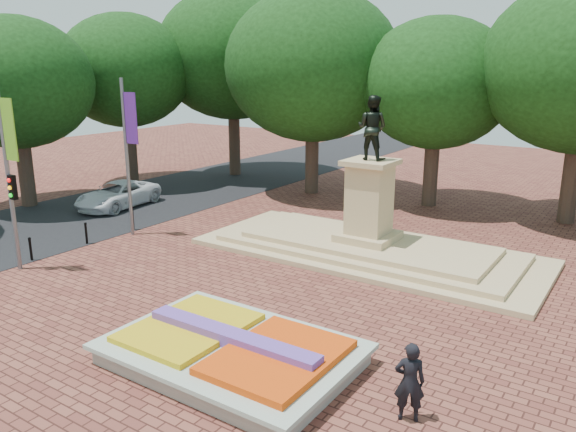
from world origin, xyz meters
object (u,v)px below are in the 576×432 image
at_px(pedestrian, 410,382).
at_px(van, 118,195).
at_px(monument, 368,233).
at_px(flower_bed, 232,351).

bearing_deg(pedestrian, van, -50.52).
bearing_deg(monument, flower_bed, -84.13).
height_order(flower_bed, monument, monument).
relative_size(van, pedestrian, 2.75).
bearing_deg(flower_bed, van, 148.83).
relative_size(monument, van, 2.79).
bearing_deg(monument, pedestrian, -59.56).
distance_m(flower_bed, pedestrian, 4.71).
height_order(flower_bed, pedestrian, pedestrian).
xyz_separation_m(flower_bed, monument, (-1.03, 10.00, 0.50)).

